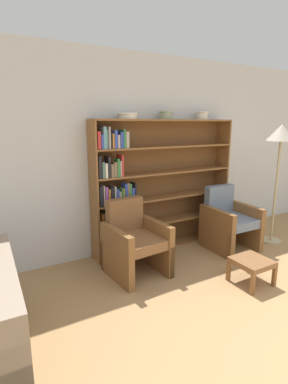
{
  "coord_description": "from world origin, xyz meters",
  "views": [
    {
      "loc": [
        -2.42,
        -0.91,
        1.82
      ],
      "look_at": [
        -0.55,
        2.37,
        0.95
      ],
      "focal_mm": 28.0,
      "sensor_mm": 36.0,
      "label": 1
    }
  ],
  "objects_px": {
    "bowl_olive": "(166,115)",
    "floor_lamp": "(281,140)",
    "bowl_cream": "(202,115)",
    "armchair_cushioned": "(229,221)",
    "footstool": "(252,264)",
    "bowl_slate": "(128,115)",
    "armchair_leather": "(134,241)",
    "bookshelf": "(151,188)"
  },
  "relations": [
    {
      "from": "bowl_olive",
      "to": "floor_lamp",
      "type": "relative_size",
      "value": 0.11
    },
    {
      "from": "bowl_cream",
      "to": "armchair_cushioned",
      "type": "bearing_deg",
      "value": -75.09
    },
    {
      "from": "bowl_cream",
      "to": "footstool",
      "type": "xyz_separation_m",
      "value": [
        -0.39,
        -1.43,
        -1.69
      ]
    },
    {
      "from": "bowl_cream",
      "to": "footstool",
      "type": "bearing_deg",
      "value": -105.23
    },
    {
      "from": "floor_lamp",
      "to": "bowl_cream",
      "type": "bearing_deg",
      "value": 142.6
    },
    {
      "from": "bowl_slate",
      "to": "floor_lamp",
      "type": "bearing_deg",
      "value": -17.95
    },
    {
      "from": "armchair_leather",
      "to": "bowl_olive",
      "type": "bearing_deg",
      "value": -150.62
    },
    {
      "from": "bookshelf",
      "to": "footstool",
      "type": "xyz_separation_m",
      "value": [
        0.49,
        -1.45,
        -0.67
      ]
    },
    {
      "from": "bowl_olive",
      "to": "armchair_cushioned",
      "type": "distance_m",
      "value": 1.8
    },
    {
      "from": "armchair_cushioned",
      "to": "floor_lamp",
      "type": "bearing_deg",
      "value": 168.87
    },
    {
      "from": "bowl_slate",
      "to": "bowl_cream",
      "type": "xyz_separation_m",
      "value": [
        1.24,
        0.0,
        0.02
      ]
    },
    {
      "from": "armchair_leather",
      "to": "floor_lamp",
      "type": "distance_m",
      "value": 2.63
    },
    {
      "from": "bowl_slate",
      "to": "floor_lamp",
      "type": "xyz_separation_m",
      "value": [
        2.15,
        -0.7,
        -0.34
      ]
    },
    {
      "from": "floor_lamp",
      "to": "bookshelf",
      "type": "bearing_deg",
      "value": 158.32
    },
    {
      "from": "armchair_leather",
      "to": "bowl_slate",
      "type": "bearing_deg",
      "value": -114.83
    },
    {
      "from": "bookshelf",
      "to": "bowl_olive",
      "type": "xyz_separation_m",
      "value": [
        0.23,
        -0.02,
        1.02
      ]
    },
    {
      "from": "bowl_cream",
      "to": "armchair_leather",
      "type": "height_order",
      "value": "bowl_cream"
    },
    {
      "from": "bowl_cream",
      "to": "bowl_slate",
      "type": "bearing_deg",
      "value": 180.0
    },
    {
      "from": "bowl_slate",
      "to": "bowl_olive",
      "type": "height_order",
      "value": "bowl_olive"
    },
    {
      "from": "floor_lamp",
      "to": "footstool",
      "type": "bearing_deg",
      "value": -150.52
    },
    {
      "from": "armchair_cushioned",
      "to": "footstool",
      "type": "distance_m",
      "value": 1.06
    },
    {
      "from": "bowl_slate",
      "to": "armchair_cushioned",
      "type": "xyz_separation_m",
      "value": [
        1.38,
        -0.53,
        -1.51
      ]
    },
    {
      "from": "bowl_olive",
      "to": "floor_lamp",
      "type": "distance_m",
      "value": 1.75
    },
    {
      "from": "bookshelf",
      "to": "footstool",
      "type": "height_order",
      "value": "bookshelf"
    },
    {
      "from": "bowl_olive",
      "to": "armchair_cushioned",
      "type": "height_order",
      "value": "bowl_olive"
    },
    {
      "from": "bookshelf",
      "to": "floor_lamp",
      "type": "distance_m",
      "value": 2.04
    },
    {
      "from": "bowl_slate",
      "to": "footstool",
      "type": "xyz_separation_m",
      "value": [
        0.85,
        -1.43,
        -1.67
      ]
    },
    {
      "from": "armchair_cushioned",
      "to": "footstool",
      "type": "xyz_separation_m",
      "value": [
        -0.53,
        -0.91,
        -0.16
      ]
    },
    {
      "from": "bowl_olive",
      "to": "floor_lamp",
      "type": "xyz_separation_m",
      "value": [
        1.56,
        -0.7,
        -0.36
      ]
    },
    {
      "from": "bowl_cream",
      "to": "bookshelf",
      "type": "bearing_deg",
      "value": 178.98
    },
    {
      "from": "armchair_cushioned",
      "to": "bowl_slate",
      "type": "bearing_deg",
      "value": -19.63
    },
    {
      "from": "bowl_olive",
      "to": "armchair_leather",
      "type": "distance_m",
      "value": 1.8
    },
    {
      "from": "armchair_cushioned",
      "to": "footstool",
      "type": "bearing_deg",
      "value": 60.92
    },
    {
      "from": "floor_lamp",
      "to": "armchair_cushioned",
      "type": "bearing_deg",
      "value": 167.59
    },
    {
      "from": "bookshelf",
      "to": "floor_lamp",
      "type": "xyz_separation_m",
      "value": [
        1.79,
        -0.71,
        0.67
      ]
    },
    {
      "from": "bookshelf",
      "to": "bowl_cream",
      "type": "bearing_deg",
      "value": -1.02
    },
    {
      "from": "bowl_slate",
      "to": "bowl_cream",
      "type": "distance_m",
      "value": 1.24
    },
    {
      "from": "bookshelf",
      "to": "armchair_cushioned",
      "type": "xyz_separation_m",
      "value": [
        1.02,
        -0.54,
        -0.51
      ]
    },
    {
      "from": "floor_lamp",
      "to": "footstool",
      "type": "relative_size",
      "value": 4.57
    },
    {
      "from": "bookshelf",
      "to": "armchair_leather",
      "type": "relative_size",
      "value": 2.45
    },
    {
      "from": "bowl_slate",
      "to": "footstool",
      "type": "distance_m",
      "value": 2.36
    },
    {
      "from": "bookshelf",
      "to": "footstool",
      "type": "distance_m",
      "value": 1.67
    }
  ]
}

